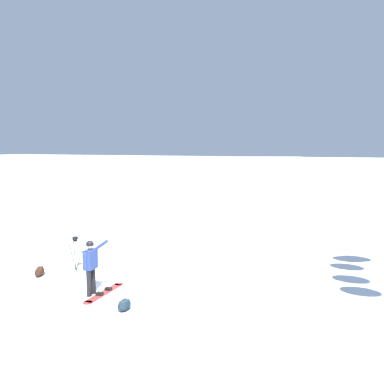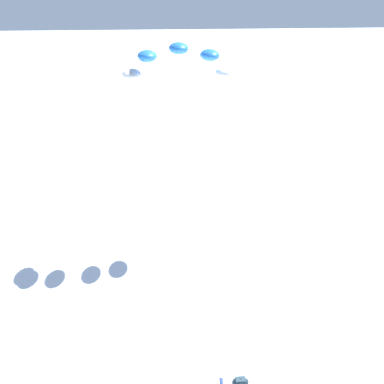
# 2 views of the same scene
# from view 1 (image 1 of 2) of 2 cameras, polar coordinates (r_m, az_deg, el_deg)

# --- Properties ---
(ground_plane) EXTENTS (300.00, 300.00, 0.00)m
(ground_plane) POSITION_cam_1_polar(r_m,az_deg,el_deg) (12.73, -14.49, -13.60)
(ground_plane) COLOR white
(snowboarder) EXTENTS (0.63, 0.47, 1.68)m
(snowboarder) POSITION_cam_1_polar(r_m,az_deg,el_deg) (11.92, -14.67, -9.94)
(snowboarder) COLOR black
(snowboarder) RESTS_ON ground_plane
(snowboard) EXTENTS (0.34, 1.86, 0.10)m
(snowboard) POSITION_cam_1_polar(r_m,az_deg,el_deg) (12.28, -12.79, -14.20)
(snowboard) COLOR #B23333
(snowboard) RESTS_ON ground_plane
(gear_bag_large) EXTENTS (0.32, 0.49, 0.29)m
(gear_bag_large) POSITION_cam_1_polar(r_m,az_deg,el_deg) (10.96, -9.92, -16.05)
(gear_bag_large) COLOR #192833
(gear_bag_large) RESTS_ON ground_plane
(camera_tripod) EXTENTS (0.55, 0.54, 1.24)m
(camera_tripod) POSITION_cam_1_polar(r_m,az_deg,el_deg) (14.30, -16.75, -7.66)
(camera_tripod) COLOR #262628
(camera_tripod) RESTS_ON ground_plane
(gear_bag_small) EXTENTS (0.57, 0.71, 0.27)m
(gear_bag_small) POSITION_cam_1_polar(r_m,az_deg,el_deg) (14.42, -21.50, -10.81)
(gear_bag_small) COLOR black
(gear_bag_small) RESTS_ON ground_plane
(distant_ridge) EXTENTS (38.31, 21.73, 2.08)m
(distant_ridge) POSITION_cam_1_polar(r_m,az_deg,el_deg) (80.61, 3.74, 4.40)
(distant_ridge) COLOR #AFA7C7
(distant_ridge) RESTS_ON ground_plane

